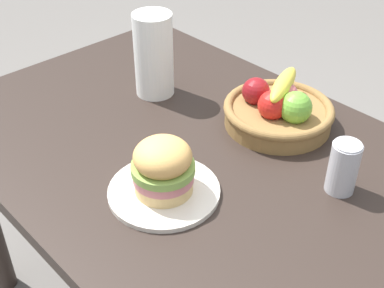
% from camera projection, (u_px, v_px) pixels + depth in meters
% --- Properties ---
extents(dining_table, '(1.40, 0.90, 0.75)m').
position_uv_depth(dining_table, '(200.00, 183.00, 1.35)').
color(dining_table, '#2D231E').
rests_on(dining_table, ground_plane).
extents(plate, '(0.25, 0.25, 0.01)m').
position_uv_depth(plate, '(164.00, 191.00, 1.16)').
color(plate, silver).
rests_on(plate, dining_table).
extents(sandwich, '(0.14, 0.14, 0.13)m').
position_uv_depth(sandwich, '(163.00, 167.00, 1.11)').
color(sandwich, '#E5BC75').
rests_on(sandwich, plate).
extents(soda_can, '(0.07, 0.07, 0.13)m').
position_uv_depth(soda_can, '(343.00, 167.00, 1.13)').
color(soda_can, silver).
rests_on(soda_can, dining_table).
extents(fruit_basket, '(0.29, 0.29, 0.13)m').
position_uv_depth(fruit_basket, '(278.00, 109.00, 1.36)').
color(fruit_basket, olive).
rests_on(fruit_basket, dining_table).
extents(paper_towel_roll, '(0.11, 0.11, 0.24)m').
position_uv_depth(paper_towel_roll, '(154.00, 55.00, 1.45)').
color(paper_towel_roll, white).
rests_on(paper_towel_roll, dining_table).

